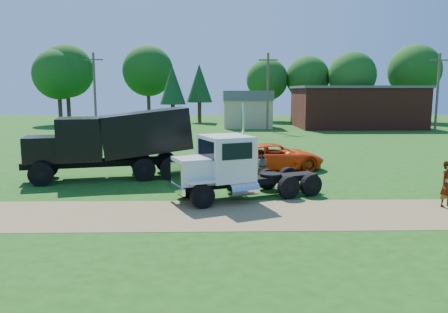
{
  "coord_description": "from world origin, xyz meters",
  "views": [
    {
      "loc": [
        -0.22,
        -16.14,
        4.67
      ],
      "look_at": [
        0.23,
        4.24,
        1.6
      ],
      "focal_mm": 35.0,
      "sensor_mm": 36.0,
      "label": 1
    }
  ],
  "objects_px": {
    "black_dump_truck": "(116,140)",
    "spectator_a": "(447,184)",
    "white_semi_tractor": "(228,167)",
    "orange_pickup": "(275,157)"
  },
  "relations": [
    {
      "from": "orange_pickup",
      "to": "spectator_a",
      "type": "relative_size",
      "value": 3.06
    },
    {
      "from": "white_semi_tractor",
      "to": "orange_pickup",
      "type": "distance_m",
      "value": 7.75
    },
    {
      "from": "spectator_a",
      "to": "white_semi_tractor",
      "type": "bearing_deg",
      "value": 145.92
    },
    {
      "from": "white_semi_tractor",
      "to": "black_dump_truck",
      "type": "xyz_separation_m",
      "value": [
        -5.86,
        4.84,
        0.67
      ]
    },
    {
      "from": "white_semi_tractor",
      "to": "spectator_a",
      "type": "xyz_separation_m",
      "value": [
        8.81,
        -1.48,
        -0.47
      ]
    },
    {
      "from": "black_dump_truck",
      "to": "spectator_a",
      "type": "height_order",
      "value": "black_dump_truck"
    },
    {
      "from": "white_semi_tractor",
      "to": "spectator_a",
      "type": "distance_m",
      "value": 8.95
    },
    {
      "from": "black_dump_truck",
      "to": "orange_pickup",
      "type": "xyz_separation_m",
      "value": [
        8.9,
        2.26,
        -1.29
      ]
    },
    {
      "from": "black_dump_truck",
      "to": "orange_pickup",
      "type": "height_order",
      "value": "black_dump_truck"
    },
    {
      "from": "white_semi_tractor",
      "to": "orange_pickup",
      "type": "relative_size",
      "value": 1.2
    }
  ]
}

